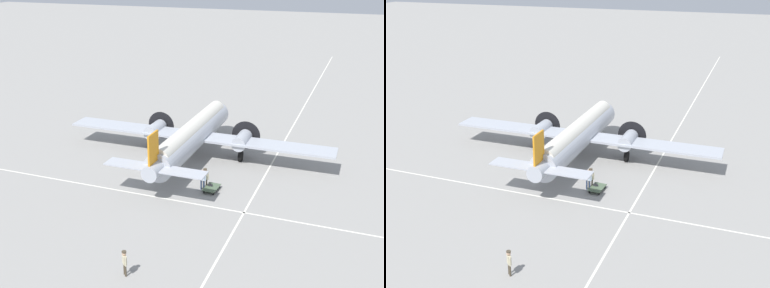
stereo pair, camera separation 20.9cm
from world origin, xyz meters
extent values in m
plane|color=gray|center=(0.00, 0.00, 0.00)|extent=(300.00, 300.00, 0.00)
cube|color=silver|center=(0.00, 8.44, 0.00)|extent=(120.00, 0.16, 0.01)
cube|color=silver|center=(-7.43, 0.00, 0.00)|extent=(0.16, 120.00, 0.01)
cylinder|color=#ADB2BC|center=(0.00, 0.00, 2.33)|extent=(2.55, 16.15, 2.45)
cylinder|color=silver|center=(0.00, 0.00, 3.00)|extent=(1.81, 15.36, 1.72)
sphere|color=#ADB2BC|center=(0.05, -8.07, 2.33)|extent=(2.33, 2.33, 2.33)
cylinder|color=#ADB2BC|center=(-0.05, 8.07, 2.45)|extent=(1.37, 3.16, 1.35)
cube|color=orange|center=(-0.05, 8.66, 4.17)|extent=(0.15, 1.77, 2.82)
cube|color=#ADB2BC|center=(-0.05, 8.46, 2.57)|extent=(8.50, 1.62, 0.10)
cube|color=#ADB2BC|center=(0.01, -1.18, 2.02)|extent=(26.54, 2.72, 0.20)
cylinder|color=#ADB2BC|center=(4.52, -1.43, 2.04)|extent=(1.37, 2.76, 1.35)
cylinder|color=black|center=(4.53, -2.94, 2.04)|extent=(2.83, 0.06, 2.83)
sphere|color=black|center=(4.53, -3.08, 2.04)|extent=(0.47, 0.47, 0.47)
cylinder|color=#ADB2BC|center=(-4.50, -1.48, 2.04)|extent=(1.37, 2.76, 1.35)
cylinder|color=black|center=(-4.49, -3.00, 2.04)|extent=(2.83, 0.06, 2.83)
sphere|color=black|center=(-4.49, -3.14, 2.04)|extent=(0.47, 0.47, 0.47)
cylinder|color=#4C4C51|center=(4.52, -1.15, 1.03)|extent=(0.18, 0.18, 0.95)
cylinder|color=black|center=(4.52, -1.15, 0.55)|extent=(0.31, 1.10, 1.10)
cylinder|color=#4C4C51|center=(-4.50, -1.21, 1.03)|extent=(0.18, 0.18, 0.95)
cylinder|color=black|center=(-4.50, -1.21, 0.55)|extent=(0.31, 1.10, 1.10)
cylinder|color=#4C4C51|center=(0.04, -6.30, 0.79)|extent=(0.14, 0.14, 0.87)
cylinder|color=black|center=(0.04, -6.30, 0.35)|extent=(0.18, 0.70, 0.70)
cylinder|color=#473D2D|center=(-2.59, 18.50, 0.41)|extent=(0.12, 0.12, 0.81)
cylinder|color=#473D2D|center=(-2.77, 18.67, 0.41)|extent=(0.12, 0.12, 0.81)
cube|color=beige|center=(-2.68, 18.58, 1.12)|extent=(0.41, 0.41, 0.61)
sphere|color=tan|center=(-2.68, 18.58, 1.56)|extent=(0.27, 0.27, 0.27)
cylinder|color=beige|center=(-2.51, 18.42, 1.09)|extent=(0.10, 0.10, 0.58)
cylinder|color=beige|center=(-2.85, 18.75, 1.09)|extent=(0.10, 0.10, 0.58)
cube|color=black|center=(-2.75, 18.51, 1.19)|extent=(0.04, 0.04, 0.39)
cylinder|color=#473D2D|center=(-2.68, 18.58, 1.68)|extent=(0.40, 0.40, 0.07)
cylinder|color=#473D2D|center=(-3.17, 5.66, 0.44)|extent=(0.13, 0.13, 0.88)
cylinder|color=#473D2D|center=(-3.40, 5.55, 0.44)|extent=(0.13, 0.13, 0.88)
cube|color=beige|center=(-3.29, 5.61, 1.21)|extent=(0.47, 0.36, 0.66)
sphere|color=#8C6647|center=(-3.29, 5.61, 1.68)|extent=(0.29, 0.29, 0.29)
cylinder|color=beige|center=(-3.05, 5.72, 1.17)|extent=(0.10, 0.10, 0.62)
cylinder|color=beige|center=(-3.53, 5.50, 1.17)|extent=(0.10, 0.10, 0.62)
cylinder|color=#473D2D|center=(-3.29, 5.61, 1.80)|extent=(0.41, 0.41, 0.07)
cylinder|color=navy|center=(-3.27, 5.83, 0.43)|extent=(0.13, 0.13, 0.87)
cylinder|color=navy|center=(-3.02, 5.82, 0.43)|extent=(0.13, 0.13, 0.87)
cube|color=silver|center=(-3.15, 5.82, 1.20)|extent=(0.43, 0.23, 0.65)
sphere|color=#8C6647|center=(-3.15, 5.82, 1.67)|extent=(0.29, 0.29, 0.29)
cylinder|color=silver|center=(-3.40, 5.84, 1.16)|extent=(0.10, 0.10, 0.62)
cylinder|color=silver|center=(-2.89, 5.81, 1.16)|extent=(0.10, 0.10, 0.62)
cube|color=#232328|center=(-3.73, 5.59, 0.25)|extent=(0.40, 0.13, 0.49)
cube|color=black|center=(-3.73, 5.59, 0.52)|extent=(0.14, 0.09, 0.02)
cube|color=#4C6047|center=(-3.93, 5.74, 0.30)|extent=(1.16, 1.81, 0.04)
cube|color=#4C6047|center=(-3.89, 6.59, 0.54)|extent=(1.09, 0.08, 0.04)
cylinder|color=#4C6047|center=(-3.38, 6.57, 0.43)|extent=(0.04, 0.04, 0.22)
cylinder|color=#4C6047|center=(-4.40, 6.61, 0.43)|extent=(0.04, 0.04, 0.22)
cylinder|color=black|center=(-3.52, 5.05, 0.14)|extent=(0.07, 0.28, 0.28)
cylinder|color=black|center=(-4.39, 5.09, 0.14)|extent=(0.07, 0.28, 0.28)
cylinder|color=black|center=(-3.46, 6.39, 0.14)|extent=(0.07, 0.28, 0.28)
cylinder|color=black|center=(-4.33, 6.43, 0.14)|extent=(0.07, 0.28, 0.28)
camera|label=1|loc=(-15.18, 40.11, 17.93)|focal=45.00mm
camera|label=2|loc=(-15.38, 40.03, 17.93)|focal=45.00mm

